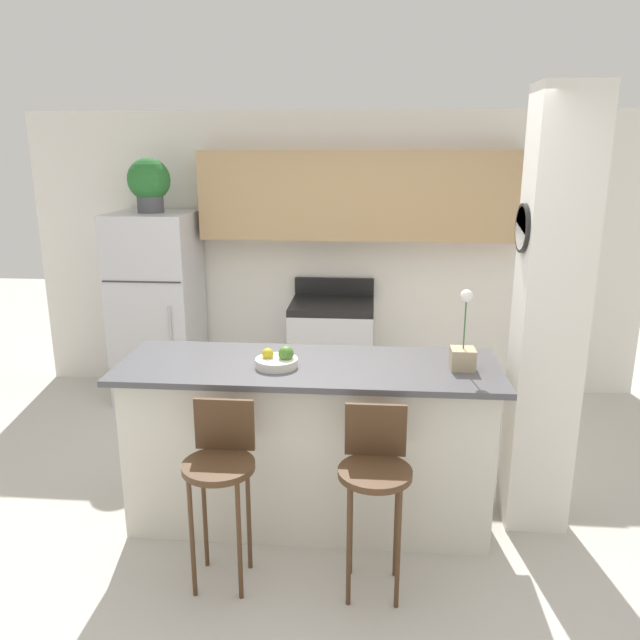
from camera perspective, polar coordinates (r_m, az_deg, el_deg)
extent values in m
plane|color=beige|center=(4.08, -0.97, -17.47)|extent=(14.00, 14.00, 0.00)
cube|color=white|center=(5.79, 1.25, 6.00)|extent=(5.60, 0.06, 2.55)
cube|color=tan|center=(5.53, 3.76, 11.29)|extent=(2.81, 0.32, 0.76)
cube|color=silver|center=(5.57, 1.30, 9.55)|extent=(0.68, 0.28, 0.12)
cube|color=white|center=(3.77, 20.22, 0.02)|extent=(0.36, 0.32, 2.55)
cylinder|color=black|center=(3.63, 18.02, 7.99)|extent=(0.02, 0.27, 0.27)
cylinder|color=white|center=(3.63, 17.93, 8.00)|extent=(0.01, 0.24, 0.24)
cube|color=silver|center=(3.84, -1.01, -11.37)|extent=(2.10, 0.64, 0.97)
cube|color=#4C4C51|center=(3.64, -1.04, -4.29)|extent=(2.22, 0.76, 0.03)
cube|color=silver|center=(5.87, -14.44, -1.41)|extent=(0.71, 0.69, 1.15)
cube|color=silver|center=(5.69, -15.00, 6.76)|extent=(0.71, 0.69, 0.54)
cube|color=#333333|center=(5.41, -16.03, 3.36)|extent=(0.67, 0.01, 0.01)
cylinder|color=#B2B2B7|center=(5.45, -13.44, -1.97)|extent=(0.02, 0.02, 0.63)
cube|color=silver|center=(5.63, 1.09, -3.18)|extent=(0.73, 0.65, 0.85)
cube|color=black|center=(5.51, 1.12, 1.31)|extent=(0.73, 0.65, 0.06)
cube|color=black|center=(5.78, 1.32, 3.10)|extent=(0.73, 0.04, 0.16)
cube|color=black|center=(5.31, 0.86, -3.86)|extent=(0.44, 0.01, 0.27)
cylinder|color=#4C331E|center=(3.26, -9.27, -13.06)|extent=(0.37, 0.37, 0.03)
cube|color=#4C331E|center=(3.32, -8.73, -9.41)|extent=(0.31, 0.02, 0.28)
cylinder|color=#4C331E|center=(3.36, -11.62, -19.04)|extent=(0.02, 0.02, 0.65)
cylinder|color=#4C331E|center=(3.31, -7.39, -19.45)|extent=(0.02, 0.02, 0.65)
cylinder|color=#4C331E|center=(3.56, -10.50, -16.91)|extent=(0.02, 0.02, 0.65)
cylinder|color=#4C331E|center=(3.51, -6.54, -17.25)|extent=(0.02, 0.02, 0.65)
cylinder|color=#4C331E|center=(3.17, 5.05, -13.75)|extent=(0.37, 0.37, 0.03)
cube|color=#4C331E|center=(3.24, 5.11, -9.96)|extent=(0.31, 0.02, 0.28)
cylinder|color=#4C331E|center=(3.25, 2.65, -20.04)|extent=(0.02, 0.02, 0.65)
cylinder|color=#4C331E|center=(3.25, 7.15, -20.12)|extent=(0.02, 0.02, 0.65)
cylinder|color=#4C331E|center=(3.45, 2.82, -17.75)|extent=(0.02, 0.02, 0.65)
cylinder|color=#4C331E|center=(3.45, 7.00, -17.83)|extent=(0.02, 0.02, 0.65)
cylinder|color=#4C4C51|center=(5.65, -15.24, 10.18)|extent=(0.22, 0.22, 0.14)
sphere|color=#286B2D|center=(5.64, -15.39, 12.28)|extent=(0.36, 0.36, 0.36)
cube|color=tan|center=(3.63, 12.91, -3.47)|extent=(0.14, 0.14, 0.12)
cylinder|color=#386633|center=(3.57, 13.10, -0.39)|extent=(0.01, 0.01, 0.29)
sphere|color=white|center=(3.53, 13.26, 2.17)|extent=(0.07, 0.07, 0.07)
cylinder|color=silver|center=(3.59, -3.99, -3.91)|extent=(0.24, 0.24, 0.05)
sphere|color=#4C7F2D|center=(3.57, -3.13, -3.08)|extent=(0.09, 0.09, 0.09)
sphere|color=gold|center=(3.60, -4.80, -3.10)|extent=(0.07, 0.07, 0.07)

